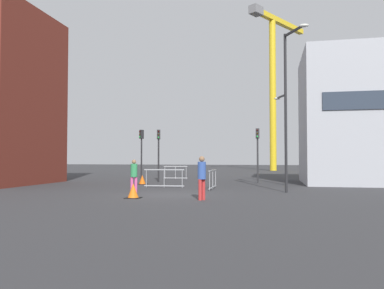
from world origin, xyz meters
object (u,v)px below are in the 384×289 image
(pedestrian_walking, at_px, (134,173))
(traffic_cone_on_verge, at_px, (142,180))
(pedestrian_waiting, at_px, (202,174))
(traffic_cone_striped, at_px, (133,191))
(traffic_light_crosswalk, at_px, (159,147))
(construction_crane, at_px, (273,70))
(streetlamp_tall, at_px, (288,99))
(streetlamp_short, at_px, (284,130))
(traffic_light_far, at_px, (141,146))
(traffic_light_near, at_px, (258,146))

(pedestrian_walking, relative_size, traffic_cone_on_verge, 2.70)
(pedestrian_waiting, relative_size, traffic_cone_striped, 2.83)
(traffic_light_crosswalk, distance_m, traffic_cone_striped, 11.49)
(traffic_light_crosswalk, relative_size, pedestrian_walking, 2.28)
(traffic_cone_striped, bearing_deg, pedestrian_walking, 109.48)
(traffic_light_crosswalk, bearing_deg, construction_crane, 72.88)
(construction_crane, height_order, traffic_cone_striped, construction_crane)
(streetlamp_tall, bearing_deg, traffic_cone_striped, -149.54)
(streetlamp_short, distance_m, traffic_cone_striped, 12.33)
(streetlamp_tall, bearing_deg, streetlamp_short, 89.93)
(streetlamp_tall, bearing_deg, construction_crane, 90.75)
(traffic_light_crosswalk, bearing_deg, streetlamp_short, -8.15)
(traffic_cone_on_verge, bearing_deg, streetlamp_tall, -26.01)
(traffic_light_far, height_order, traffic_cone_striped, traffic_light_far)
(streetlamp_short, height_order, pedestrian_walking, streetlamp_short)
(traffic_light_near, distance_m, pedestrian_walking, 10.48)
(streetlamp_short, bearing_deg, streetlamp_tall, -90.07)
(traffic_light_far, distance_m, traffic_cone_on_verge, 5.51)
(traffic_cone_striped, bearing_deg, streetlamp_short, 55.49)
(pedestrian_waiting, xyz_separation_m, traffic_cone_on_verge, (-5.53, 8.62, -0.78))
(traffic_cone_on_verge, bearing_deg, construction_crane, 73.71)
(streetlamp_short, distance_m, pedestrian_waiting, 10.92)
(streetlamp_tall, bearing_deg, pedestrian_walking, -169.33)
(streetlamp_tall, relative_size, traffic_light_near, 2.14)
(pedestrian_waiting, bearing_deg, pedestrian_walking, 145.67)
(streetlamp_tall, relative_size, streetlamp_short, 1.36)
(streetlamp_tall, xyz_separation_m, pedestrian_waiting, (-3.67, -4.13, -3.67))
(streetlamp_short, relative_size, traffic_light_near, 1.57)
(streetlamp_short, relative_size, traffic_cone_striped, 9.21)
(pedestrian_walking, bearing_deg, streetlamp_tall, 10.67)
(streetlamp_tall, bearing_deg, traffic_light_far, 139.89)
(construction_crane, xyz_separation_m, traffic_light_crosswalk, (-8.41, -27.31, -11.42))
(traffic_cone_on_verge, bearing_deg, pedestrian_waiting, -57.33)
(traffic_light_crosswalk, relative_size, traffic_light_far, 0.96)
(streetlamp_short, distance_m, pedestrian_walking, 10.86)
(traffic_light_near, distance_m, traffic_light_crosswalk, 7.11)
(traffic_light_far, bearing_deg, traffic_light_near, -12.71)
(streetlamp_tall, xyz_separation_m, streetlamp_short, (0.01, 5.84, -1.17))
(construction_crane, height_order, traffic_cone_on_verge, construction_crane)
(traffic_light_crosswalk, relative_size, traffic_cone_on_verge, 6.17)
(traffic_light_near, height_order, traffic_light_far, traffic_light_far)
(streetlamp_tall, relative_size, traffic_light_crosswalk, 2.13)
(traffic_light_near, height_order, traffic_light_crosswalk, traffic_light_crosswalk)
(streetlamp_tall, xyz_separation_m, pedestrian_walking, (-7.62, -1.44, -3.77))
(streetlamp_tall, bearing_deg, traffic_cone_on_verge, 153.99)
(traffic_cone_on_verge, xyz_separation_m, traffic_cone_striped, (2.47, -8.45, 0.01))
(traffic_light_near, xyz_separation_m, traffic_cone_striped, (-4.98, -11.06, -2.25))
(streetlamp_short, distance_m, traffic_light_crosswalk, 9.02)
(traffic_light_far, bearing_deg, traffic_cone_striped, -72.45)
(traffic_light_crosswalk, distance_m, traffic_light_far, 2.88)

